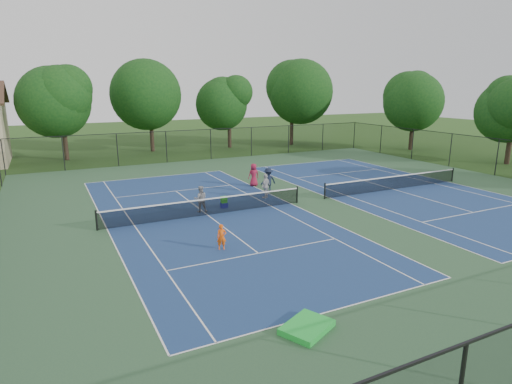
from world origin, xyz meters
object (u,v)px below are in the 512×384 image
instructor (201,199)px  ball_hopper (224,200)px  tree_back_b (149,91)px  child_player (222,237)px  tree_back_c (229,101)px  bystander_a (266,186)px  bystander_c (254,175)px  bystander_b (268,180)px  ball_crate (224,205)px  tree_back_a (61,98)px  tree_side_e (415,98)px  tree_back_d (292,89)px

instructor → ball_hopper: size_ratio=4.01×
tree_back_b → child_player: bearing=-97.7°
tree_back_b → tree_back_c: tree_back_b is taller
bystander_a → bystander_c: size_ratio=0.97×
tree_back_b → instructor: (-3.12, -25.20, -5.81)m
child_player → bystander_b: (6.86, 8.42, 0.28)m
bystander_c → ball_crate: bystander_c is taller
bystander_c → ball_hopper: 6.09m
tree_back_a → bystander_c: size_ratio=5.49×
ball_hopper → bystander_a: bearing=15.7°
bystander_a → bystander_b: (0.86, 1.26, 0.05)m
child_player → bystander_c: (6.84, 10.65, 0.25)m
tree_back_c → bystander_c: size_ratio=5.04×
tree_back_c → tree_back_b: bearing=173.7°
bystander_c → ball_crate: size_ratio=4.16×
instructor → tree_back_c: bearing=-101.2°
bystander_a → ball_crate: size_ratio=4.04×
bystander_b → ball_crate: (-4.19, -2.19, -0.70)m
tree_side_e → ball_hopper: bearing=-155.6°
tree_back_d → ball_hopper: (-18.58, -22.99, -6.31)m
tree_back_c → instructor: (-12.12, -24.20, -4.70)m
tree_back_a → child_player: tree_back_a is taller
tree_side_e → ball_crate: tree_side_e is taller
tree_back_c → bystander_b: bearing=-106.3°
bystander_a → ball_hopper: bearing=-18.1°
tree_back_d → tree_side_e: size_ratio=1.17×
tree_side_e → ball_crate: bearing=-155.6°
tree_back_c → ball_hopper: bearing=-113.8°
tree_side_e → bystander_a: bearing=-154.5°
bystander_c → bystander_b: bearing=92.3°
tree_back_c → bystander_a: tree_back_c is taller
child_player → bystander_b: 10.86m
tree_back_c → tree_back_d: tree_back_d is taller
ball_hopper → bystander_b: bearing=27.6°
tree_back_c → bystander_b: 23.18m
tree_back_b → bystander_c: size_ratio=6.02×
tree_back_a → ball_hopper: 24.78m
tree_back_b → instructor: 26.05m
tree_back_d → ball_hopper: tree_back_d is taller
bystander_a → ball_hopper: size_ratio=4.15×
tree_back_b → bystander_a: 24.80m
ball_crate → tree_back_b: bearing=86.4°
tree_side_e → ball_crate: 31.90m
bystander_a → bystander_b: bearing=-158.1°
bystander_b → ball_hopper: bearing=26.2°
tree_back_d → instructor: tree_back_d is taller
tree_back_b → instructor: bearing=-97.1°
bystander_b → instructor: bearing=21.4°
tree_back_c → ball_crate: 26.75m
tree_back_a → instructor: 24.50m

